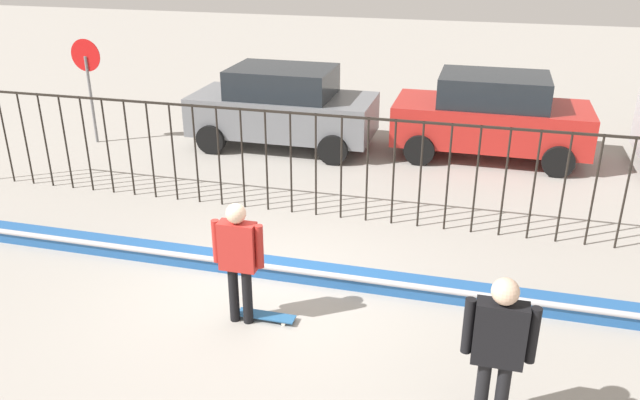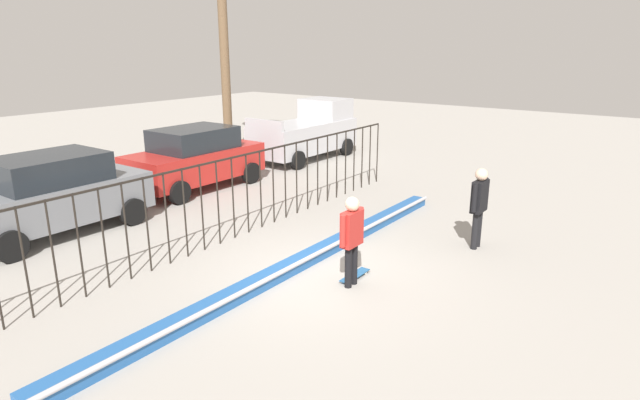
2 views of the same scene
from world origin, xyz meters
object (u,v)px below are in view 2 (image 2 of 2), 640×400
object	(u,v)px
camera_operator	(479,201)
parked_car_red	(195,158)
skateboarder	(352,233)
parked_car_gray	(52,194)
pickup_truck	(307,132)
skateboard	(355,275)

from	to	relation	value
camera_operator	parked_car_red	world-z (taller)	parked_car_red
skateboarder	parked_car_gray	world-z (taller)	parked_car_gray
parked_car_gray	pickup_truck	distance (m)	10.51
skateboard	parked_car_gray	xyz separation A→B (m)	(-2.05, 7.15, 0.91)
skateboarder	parked_car_red	bearing A→B (deg)	59.38
camera_operator	parked_car_red	distance (m)	8.93
skateboarder	parked_car_gray	bearing A→B (deg)	94.32
skateboard	parked_car_red	distance (m)	8.15
skateboard	pickup_truck	size ratio (longest dim) A/B	0.17
skateboard	camera_operator	distance (m)	3.38
skateboarder	parked_car_red	size ratio (longest dim) A/B	0.40
skateboard	pickup_truck	bearing A→B (deg)	49.26
parked_car_red	pickup_truck	world-z (taller)	pickup_truck
skateboarder	parked_car_gray	xyz separation A→B (m)	(-1.75, 7.25, -0.06)
camera_operator	parked_car_red	bearing A→B (deg)	-26.64
skateboarder	pickup_truck	size ratio (longest dim) A/B	0.37
pickup_truck	skateboard	bearing A→B (deg)	-135.79
parked_car_gray	skateboarder	bearing A→B (deg)	-78.82
parked_car_gray	pickup_truck	xyz separation A→B (m)	(10.50, 0.48, 0.06)
pickup_truck	parked_car_red	bearing A→B (deg)	-177.87
skateboard	parked_car_gray	world-z (taller)	parked_car_gray
camera_operator	parked_car_gray	size ratio (longest dim) A/B	0.42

